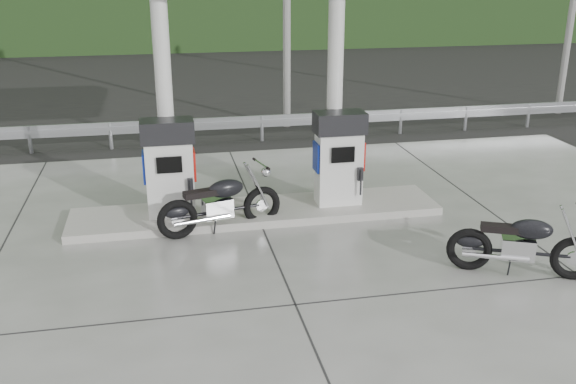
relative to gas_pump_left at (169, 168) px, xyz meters
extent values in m
plane|color=black|center=(1.60, -2.50, -1.07)|extent=(160.00, 160.00, 0.00)
cube|color=slate|center=(1.60, -2.50, -1.06)|extent=(18.00, 14.00, 0.02)
cube|color=#A19F96|center=(1.60, 0.00, -0.98)|extent=(7.00, 1.40, 0.15)
cylinder|color=white|center=(0.00, 0.40, 1.60)|extent=(0.30, 0.30, 5.00)
cylinder|color=white|center=(3.20, 0.40, 1.60)|extent=(0.30, 0.30, 5.00)
cube|color=black|center=(1.60, 9.00, -1.07)|extent=(60.00, 7.00, 0.01)
camera|label=1|loc=(-0.11, -11.34, 3.51)|focal=40.00mm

